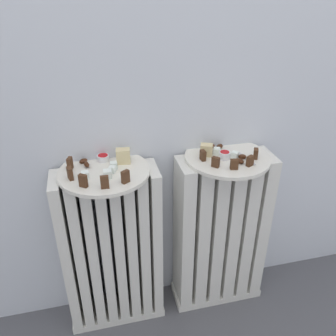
% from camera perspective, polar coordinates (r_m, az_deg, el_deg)
% --- Properties ---
extents(radiator_left, '(0.35, 0.14, 0.64)m').
position_cam_1_polar(radiator_left, '(1.32, -8.96, -13.14)').
color(radiator_left, silver).
rests_on(radiator_left, ground_plane).
extents(radiator_right, '(0.35, 0.14, 0.64)m').
position_cam_1_polar(radiator_right, '(1.40, 8.41, -10.45)').
color(radiator_right, silver).
rests_on(radiator_right, ground_plane).
extents(plate_left, '(0.29, 0.29, 0.01)m').
position_cam_1_polar(plate_left, '(1.13, -10.24, -0.59)').
color(plate_left, silver).
rests_on(plate_left, radiator_left).
extents(plate_right, '(0.29, 0.29, 0.01)m').
position_cam_1_polar(plate_right, '(1.21, 9.53, 1.70)').
color(plate_right, silver).
rests_on(plate_right, radiator_right).
extents(dark_cake_slice_left_0, '(0.02, 0.03, 0.04)m').
position_cam_1_polar(dark_cake_slice_left_0, '(1.15, -15.52, 0.70)').
color(dark_cake_slice_left_0, '#472B19').
rests_on(dark_cake_slice_left_0, plate_left).
extents(dark_cake_slice_left_1, '(0.02, 0.03, 0.04)m').
position_cam_1_polar(dark_cake_slice_left_1, '(1.09, -15.51, -0.85)').
color(dark_cake_slice_left_1, '#472B19').
rests_on(dark_cake_slice_left_1, plate_left).
extents(dark_cake_slice_left_2, '(0.03, 0.02, 0.04)m').
position_cam_1_polar(dark_cake_slice_left_2, '(1.04, -13.52, -2.02)').
color(dark_cake_slice_left_2, '#472B19').
rests_on(dark_cake_slice_left_2, plate_left).
extents(dark_cake_slice_left_3, '(0.02, 0.01, 0.04)m').
position_cam_1_polar(dark_cake_slice_left_3, '(1.02, -10.16, -2.26)').
color(dark_cake_slice_left_3, '#472B19').
rests_on(dark_cake_slice_left_3, plate_left).
extents(dark_cake_slice_left_4, '(0.03, 0.02, 0.04)m').
position_cam_1_polar(dark_cake_slice_left_4, '(1.04, -6.88, -1.40)').
color(dark_cake_slice_left_4, '#472B19').
rests_on(dark_cake_slice_left_4, plate_left).
extents(marble_cake_slice_left_0, '(0.05, 0.04, 0.05)m').
position_cam_1_polar(marble_cake_slice_left_0, '(1.15, -7.23, 1.93)').
color(marble_cake_slice_left_0, beige).
rests_on(marble_cake_slice_left_0, plate_left).
extents(turkish_delight_left_0, '(0.03, 0.03, 0.02)m').
position_cam_1_polar(turkish_delight_left_0, '(1.10, -8.98, -0.23)').
color(turkish_delight_left_0, white).
rests_on(turkish_delight_left_0, plate_left).
extents(turkish_delight_left_1, '(0.02, 0.02, 0.02)m').
position_cam_1_polar(turkish_delight_left_1, '(1.12, -8.74, 0.43)').
color(turkish_delight_left_1, white).
rests_on(turkish_delight_left_1, plate_left).
extents(turkish_delight_left_2, '(0.02, 0.02, 0.02)m').
position_cam_1_polar(turkish_delight_left_2, '(1.09, -13.20, -1.11)').
color(turkish_delight_left_2, white).
rests_on(turkish_delight_left_2, plate_left).
extents(turkish_delight_left_3, '(0.03, 0.03, 0.02)m').
position_cam_1_polar(turkish_delight_left_3, '(1.08, -9.71, -0.95)').
color(turkish_delight_left_3, white).
rests_on(turkish_delight_left_3, plate_left).
extents(medjool_date_left_0, '(0.02, 0.03, 0.02)m').
position_cam_1_polar(medjool_date_left_0, '(1.15, -12.98, 0.56)').
color(medjool_date_left_0, '#3D1E0F').
rests_on(medjool_date_left_0, plate_left).
extents(medjool_date_left_1, '(0.03, 0.03, 0.01)m').
position_cam_1_polar(medjool_date_left_1, '(1.18, -13.48, 1.11)').
color(medjool_date_left_1, '#3D1E0F').
rests_on(medjool_date_left_1, plate_left).
extents(jam_bowl_left, '(0.04, 0.04, 0.02)m').
position_cam_1_polar(jam_bowl_left, '(1.18, -10.41, 1.66)').
color(jam_bowl_left, white).
rests_on(jam_bowl_left, plate_left).
extents(dark_cake_slice_right_0, '(0.02, 0.03, 0.03)m').
position_cam_1_polar(dark_cake_slice_right_0, '(1.16, 5.65, 2.03)').
color(dark_cake_slice_right_0, '#472B19').
rests_on(dark_cake_slice_right_0, plate_right).
extents(dark_cake_slice_right_1, '(0.03, 0.03, 0.03)m').
position_cam_1_polar(dark_cake_slice_right_1, '(1.13, 7.67, 0.95)').
color(dark_cake_slice_right_1, '#472B19').
rests_on(dark_cake_slice_right_1, plate_right).
extents(dark_cake_slice_right_2, '(0.03, 0.02, 0.03)m').
position_cam_1_polar(dark_cake_slice_right_2, '(1.12, 10.63, 0.58)').
color(dark_cake_slice_right_2, '#472B19').
rests_on(dark_cake_slice_right_2, plate_right).
extents(dark_cake_slice_right_3, '(0.03, 0.02, 0.03)m').
position_cam_1_polar(dark_cake_slice_right_3, '(1.15, 13.08, 1.12)').
color(dark_cake_slice_right_3, '#472B19').
rests_on(dark_cake_slice_right_3, plate_right).
extents(dark_cake_slice_right_4, '(0.02, 0.03, 0.03)m').
position_cam_1_polar(dark_cake_slice_right_4, '(1.20, 13.95, 2.26)').
color(dark_cake_slice_right_4, '#472B19').
rests_on(dark_cake_slice_right_4, plate_right).
extents(marble_cake_slice_right_0, '(0.05, 0.04, 0.04)m').
position_cam_1_polar(marble_cake_slice_right_0, '(1.19, 6.21, 2.91)').
color(marble_cake_slice_right_0, beige).
rests_on(marble_cake_slice_right_0, plate_right).
extents(turkish_delight_right_0, '(0.03, 0.03, 0.02)m').
position_cam_1_polar(turkish_delight_right_0, '(1.20, 10.71, 2.09)').
color(turkish_delight_right_0, white).
rests_on(turkish_delight_right_0, plate_right).
extents(turkish_delight_right_1, '(0.03, 0.03, 0.02)m').
position_cam_1_polar(turkish_delight_right_1, '(1.21, 7.86, 2.71)').
color(turkish_delight_right_1, white).
rests_on(turkish_delight_right_1, plate_right).
extents(medjool_date_right_0, '(0.03, 0.02, 0.02)m').
position_cam_1_polar(medjool_date_right_0, '(1.19, 11.88, 1.79)').
color(medjool_date_right_0, '#3D1E0F').
rests_on(medjool_date_right_0, plate_right).
extents(medjool_date_right_1, '(0.03, 0.03, 0.02)m').
position_cam_1_polar(medjool_date_right_1, '(1.25, 7.05, 3.55)').
color(medjool_date_right_1, '#3D1E0F').
rests_on(medjool_date_right_1, plate_right).
extents(medjool_date_right_2, '(0.03, 0.03, 0.02)m').
position_cam_1_polar(medjool_date_right_2, '(1.25, 8.33, 3.49)').
color(medjool_date_right_2, '#3D1E0F').
rests_on(medjool_date_right_2, plate_right).
extents(medjool_date_right_3, '(0.03, 0.03, 0.01)m').
position_cam_1_polar(medjool_date_right_3, '(1.17, 11.52, 1.10)').
color(medjool_date_right_3, '#3D1E0F').
rests_on(medjool_date_right_3, plate_right).
extents(jam_bowl_right, '(0.04, 0.04, 0.03)m').
position_cam_1_polar(jam_bowl_right, '(1.18, 9.09, 2.11)').
color(jam_bowl_right, white).
rests_on(jam_bowl_right, plate_right).
extents(fork, '(0.04, 0.10, 0.00)m').
position_cam_1_polar(fork, '(1.21, 12.09, 1.69)').
color(fork, '#B7B7BC').
rests_on(fork, plate_right).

